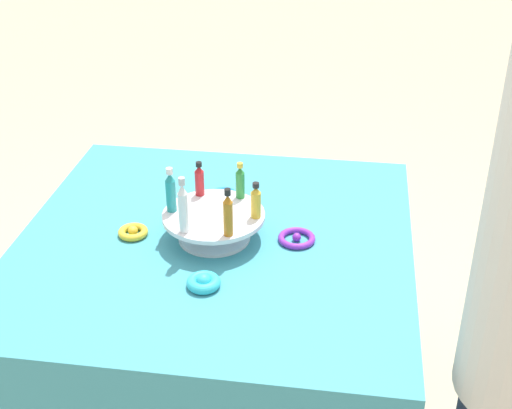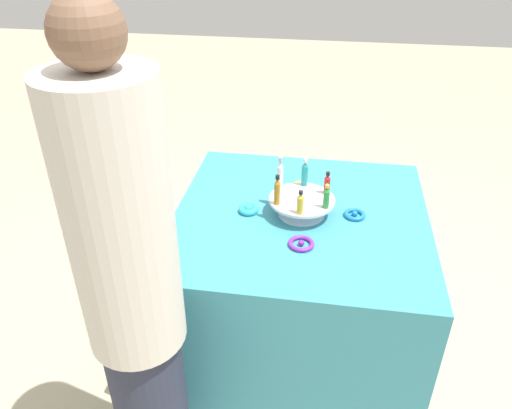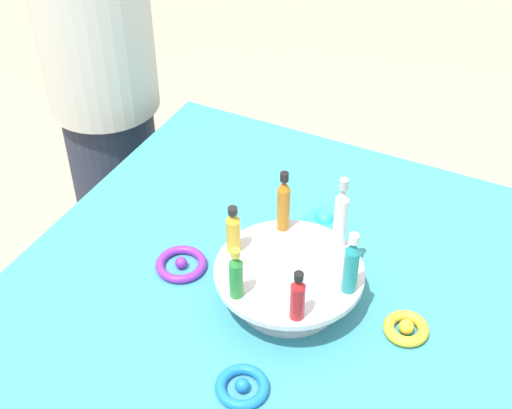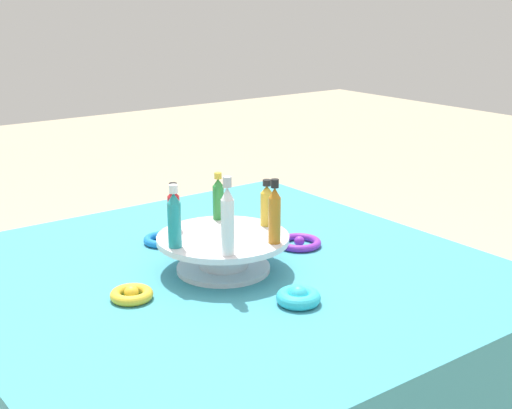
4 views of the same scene
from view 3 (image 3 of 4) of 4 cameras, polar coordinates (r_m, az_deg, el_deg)
name	(u,v)px [view 3 (image 3 of 4)]	position (r m, az deg, el deg)	size (l,w,h in m)	color
display_stand	(289,280)	(1.30, 2.64, -6.09)	(0.27, 0.27, 0.08)	silver
bottle_amber	(284,203)	(1.32, 2.22, 0.09)	(0.02, 0.02, 0.13)	#AD6B19
bottle_gold	(233,231)	(1.28, -1.86, -2.17)	(0.03, 0.03, 0.10)	gold
bottle_green	(236,275)	(1.20, -1.60, -5.64)	(0.02, 0.02, 0.10)	#288438
bottle_red	(298,297)	(1.17, 3.35, -7.41)	(0.03, 0.03, 0.10)	#B21E23
bottle_teal	(351,265)	(1.21, 7.63, -4.79)	(0.03, 0.03, 0.13)	teal
bottle_clear	(341,216)	(1.28, 6.80, -0.93)	(0.03, 0.03, 0.15)	silver
ribbon_bow_blue	(242,387)	(1.19, -1.11, -14.36)	(0.09, 0.09, 0.02)	blue
ribbon_bow_gold	(406,328)	(1.29, 11.91, -9.66)	(0.08, 0.08, 0.03)	gold
ribbon_bow_teal	(324,221)	(1.47, 5.49, -1.31)	(0.08, 0.08, 0.04)	#2DB7CC
ribbon_bow_purple	(181,264)	(1.39, -6.00, -4.76)	(0.10, 0.10, 0.02)	purple
person_figure	(98,55)	(1.87, -12.55, 11.63)	(0.29, 0.29, 1.70)	#282D42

